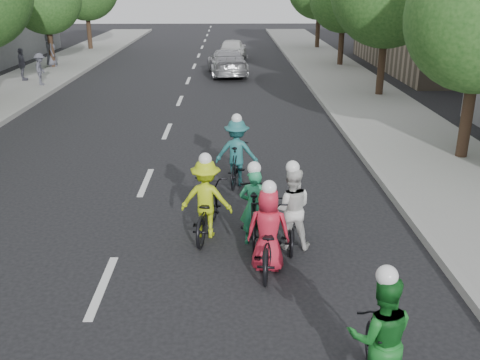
{
  "coord_description": "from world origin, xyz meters",
  "views": [
    {
      "loc": [
        2.19,
        -7.88,
        4.85
      ],
      "look_at": [
        2.38,
        2.45,
        1.0
      ],
      "focal_mm": 40.0,
      "sensor_mm": 36.0,
      "label": 1
    }
  ],
  "objects_px": {
    "cyclist_3": "(237,157)",
    "spectator_0": "(40,69)",
    "cyclist_1": "(206,205)",
    "cyclist_4": "(378,346)",
    "cyclist_2": "(268,237)",
    "spectator_2": "(51,50)",
    "cyclist_5": "(254,212)",
    "follow_car_lead": "(227,62)",
    "spectator_1": "(22,64)",
    "cyclist_0": "(291,216)",
    "follow_car_trail": "(233,49)"
  },
  "relations": [
    {
      "from": "cyclist_3",
      "to": "spectator_0",
      "type": "height_order",
      "value": "cyclist_3"
    },
    {
      "from": "cyclist_1",
      "to": "cyclist_4",
      "type": "relative_size",
      "value": 1.13
    },
    {
      "from": "cyclist_2",
      "to": "spectator_0",
      "type": "distance_m",
      "value": 20.02
    },
    {
      "from": "spectator_2",
      "to": "spectator_0",
      "type": "bearing_deg",
      "value": 174.84
    },
    {
      "from": "cyclist_5",
      "to": "follow_car_lead",
      "type": "height_order",
      "value": "cyclist_5"
    },
    {
      "from": "follow_car_lead",
      "to": "cyclist_2",
      "type": "bearing_deg",
      "value": 86.71
    },
    {
      "from": "spectator_0",
      "to": "cyclist_3",
      "type": "bearing_deg",
      "value": -151.89
    },
    {
      "from": "cyclist_4",
      "to": "spectator_0",
      "type": "relative_size",
      "value": 1.21
    },
    {
      "from": "follow_car_lead",
      "to": "spectator_1",
      "type": "height_order",
      "value": "spectator_1"
    },
    {
      "from": "spectator_2",
      "to": "cyclist_0",
      "type": "bearing_deg",
      "value": -170.85
    },
    {
      "from": "cyclist_1",
      "to": "cyclist_0",
      "type": "bearing_deg",
      "value": 171.31
    },
    {
      "from": "cyclist_3",
      "to": "spectator_1",
      "type": "height_order",
      "value": "cyclist_3"
    },
    {
      "from": "cyclist_0",
      "to": "spectator_0",
      "type": "relative_size",
      "value": 1.17
    },
    {
      "from": "cyclist_1",
      "to": "spectator_2",
      "type": "relative_size",
      "value": 1.07
    },
    {
      "from": "spectator_0",
      "to": "spectator_1",
      "type": "bearing_deg",
      "value": 39.99
    },
    {
      "from": "cyclist_0",
      "to": "follow_car_trail",
      "type": "bearing_deg",
      "value": -84.08
    },
    {
      "from": "cyclist_0",
      "to": "follow_car_trail",
      "type": "relative_size",
      "value": 0.43
    },
    {
      "from": "spectator_0",
      "to": "spectator_2",
      "type": "xyz_separation_m",
      "value": [
        -1.36,
        5.99,
        0.2
      ]
    },
    {
      "from": "cyclist_4",
      "to": "cyclist_5",
      "type": "xyz_separation_m",
      "value": [
        -1.35,
        4.16,
        -0.06
      ]
    },
    {
      "from": "cyclist_3",
      "to": "cyclist_4",
      "type": "relative_size",
      "value": 1.01
    },
    {
      "from": "cyclist_1",
      "to": "cyclist_4",
      "type": "bearing_deg",
      "value": 125.92
    },
    {
      "from": "cyclist_1",
      "to": "follow_car_lead",
      "type": "height_order",
      "value": "cyclist_1"
    },
    {
      "from": "cyclist_5",
      "to": "cyclist_0",
      "type": "bearing_deg",
      "value": 167.16
    },
    {
      "from": "cyclist_2",
      "to": "cyclist_0",
      "type": "bearing_deg",
      "value": -113.83
    },
    {
      "from": "cyclist_3",
      "to": "spectator_1",
      "type": "bearing_deg",
      "value": -44.56
    },
    {
      "from": "cyclist_2",
      "to": "cyclist_5",
      "type": "relative_size",
      "value": 1.04
    },
    {
      "from": "cyclist_3",
      "to": "cyclist_5",
      "type": "height_order",
      "value": "cyclist_3"
    },
    {
      "from": "cyclist_5",
      "to": "spectator_2",
      "type": "distance_m",
      "value": 24.97
    },
    {
      "from": "follow_car_lead",
      "to": "spectator_0",
      "type": "height_order",
      "value": "spectator_0"
    },
    {
      "from": "cyclist_1",
      "to": "spectator_0",
      "type": "bearing_deg",
      "value": -52.87
    },
    {
      "from": "cyclist_3",
      "to": "cyclist_4",
      "type": "xyz_separation_m",
      "value": [
        1.63,
        -7.41,
        -0.02
      ]
    },
    {
      "from": "cyclist_5",
      "to": "spectator_2",
      "type": "height_order",
      "value": "spectator_2"
    },
    {
      "from": "cyclist_2",
      "to": "spectator_0",
      "type": "relative_size",
      "value": 1.34
    },
    {
      "from": "cyclist_2",
      "to": "follow_car_lead",
      "type": "xyz_separation_m",
      "value": [
        -0.81,
        21.06,
        0.11
      ]
    },
    {
      "from": "follow_car_lead",
      "to": "spectator_1",
      "type": "bearing_deg",
      "value": 7.3
    },
    {
      "from": "cyclist_0",
      "to": "cyclist_4",
      "type": "bearing_deg",
      "value": 102.95
    },
    {
      "from": "cyclist_4",
      "to": "follow_car_trail",
      "type": "xyz_separation_m",
      "value": [
        -1.63,
        30.3,
        0.01
      ]
    },
    {
      "from": "cyclist_5",
      "to": "spectator_0",
      "type": "height_order",
      "value": "cyclist_5"
    },
    {
      "from": "cyclist_2",
      "to": "spectator_0",
      "type": "bearing_deg",
      "value": -53.77
    },
    {
      "from": "cyclist_4",
      "to": "cyclist_5",
      "type": "relative_size",
      "value": 0.94
    },
    {
      "from": "cyclist_4",
      "to": "spectator_2",
      "type": "height_order",
      "value": "spectator_2"
    },
    {
      "from": "cyclist_3",
      "to": "follow_car_trail",
      "type": "distance_m",
      "value": 22.9
    },
    {
      "from": "cyclist_1",
      "to": "spectator_1",
      "type": "bearing_deg",
      "value": -51.19
    },
    {
      "from": "cyclist_5",
      "to": "follow_car_trail",
      "type": "distance_m",
      "value": 26.14
    },
    {
      "from": "cyclist_2",
      "to": "cyclist_5",
      "type": "xyz_separation_m",
      "value": [
        -0.21,
        1.01,
        0.03
      ]
    },
    {
      "from": "cyclist_0",
      "to": "cyclist_3",
      "type": "height_order",
      "value": "cyclist_3"
    },
    {
      "from": "follow_car_trail",
      "to": "cyclist_2",
      "type": "bearing_deg",
      "value": 95.68
    },
    {
      "from": "cyclist_2",
      "to": "spectator_0",
      "type": "height_order",
      "value": "cyclist_2"
    },
    {
      "from": "cyclist_1",
      "to": "spectator_1",
      "type": "relative_size",
      "value": 1.28
    },
    {
      "from": "cyclist_4",
      "to": "spectator_2",
      "type": "distance_m",
      "value": 29.3
    }
  ]
}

